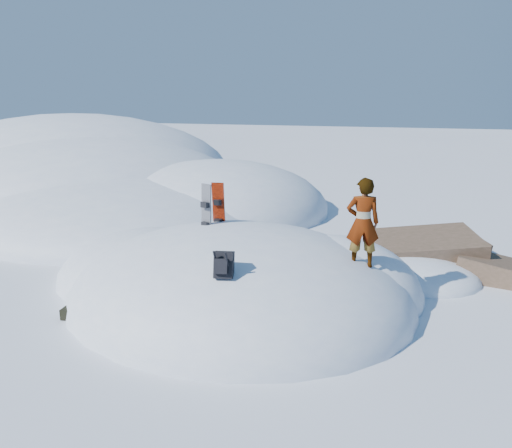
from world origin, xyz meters
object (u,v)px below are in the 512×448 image
(snowboard_red, at_px, (219,214))
(person, at_px, (363,223))
(snowboard_dark, at_px, (206,217))
(backpack, at_px, (223,265))

(snowboard_red, relative_size, person, 0.86)
(snowboard_dark, distance_m, backpack, 2.42)
(person, bearing_deg, backpack, 26.42)
(snowboard_red, xyz_separation_m, person, (3.10, -0.84, 0.25))
(backpack, relative_size, person, 0.32)
(snowboard_dark, bearing_deg, backpack, -37.70)
(snowboard_dark, bearing_deg, person, 15.54)
(snowboard_red, height_order, snowboard_dark, snowboard_dark)
(snowboard_red, xyz_separation_m, snowboard_dark, (-0.09, -0.46, 0.03))
(person, bearing_deg, snowboard_red, -29.27)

